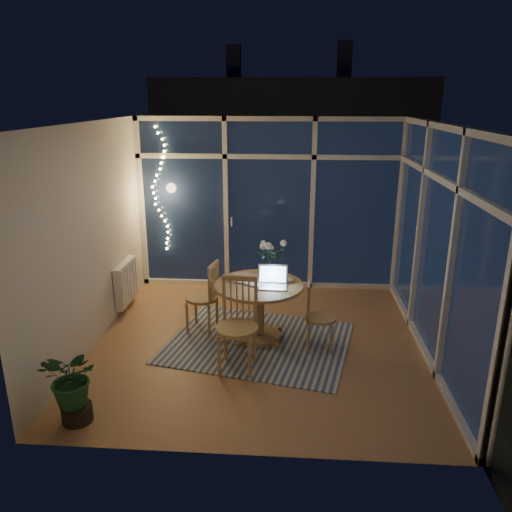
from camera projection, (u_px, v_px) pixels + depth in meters
name	position (u px, v px, depth m)	size (l,w,h in m)	color
floor	(260.00, 343.00, 6.08)	(4.00, 4.00, 0.00)	#9A7543
ceiling	(261.00, 123.00, 5.29)	(4.00, 4.00, 0.00)	silver
wall_back	(269.00, 205.00, 7.59)	(4.00, 0.04, 2.60)	beige
wall_front	(244.00, 313.00, 3.79)	(4.00, 0.04, 2.60)	beige
wall_left	(90.00, 237.00, 5.83)	(0.04, 4.00, 2.60)	beige
wall_right	(440.00, 244.00, 5.55)	(0.04, 4.00, 2.60)	beige
window_wall_back	(269.00, 205.00, 7.55)	(4.00, 0.10, 2.60)	silver
window_wall_right	(436.00, 244.00, 5.55)	(0.10, 4.00, 2.60)	silver
radiator	(126.00, 282.00, 6.95)	(0.10, 0.70, 0.58)	silver
fairy_lights	(160.00, 190.00, 7.52)	(0.24, 0.10, 1.85)	#FACF64
garden_patio	(298.00, 238.00, 10.82)	(12.00, 6.00, 0.10)	black
garden_fence	(276.00, 190.00, 11.03)	(11.00, 0.08, 1.80)	#331C12
neighbour_roof	(292.00, 122.00, 13.46)	(7.00, 3.00, 2.20)	#2F3238
garden_shrubs	(229.00, 233.00, 9.23)	(0.90, 0.90, 0.90)	black
rug	(258.00, 342.00, 6.10)	(2.14, 1.71, 0.01)	beige
dining_table	(259.00, 312.00, 6.08)	(1.07, 1.07, 0.73)	olive
chair_left	(202.00, 296.00, 6.29)	(0.43, 0.43, 0.93)	olive
chair_right	(321.00, 316.00, 5.83)	(0.39, 0.39, 0.84)	olive
chair_front	(237.00, 326.00, 5.34)	(0.49, 0.49, 1.05)	olive
laptop	(272.00, 277.00, 5.83)	(0.35, 0.30, 0.26)	#B3B3B7
flower_vase	(270.00, 269.00, 6.18)	(0.20, 0.20, 0.21)	white
bowl	(288.00, 280.00, 6.04)	(0.15, 0.15, 0.04)	white
newspapers	(250.00, 280.00, 6.08)	(0.42, 0.32, 0.02)	silver
phone	(263.00, 288.00, 5.82)	(0.11, 0.06, 0.01)	black
potted_plant	(74.00, 385.00, 4.52)	(0.54, 0.47, 0.76)	#1B4C26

